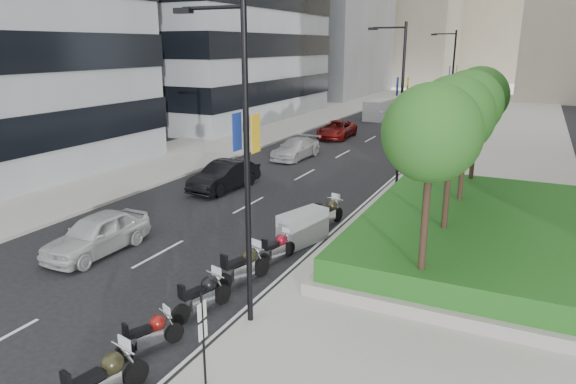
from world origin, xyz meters
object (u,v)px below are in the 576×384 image
Objects in this scene: car_c at (296,148)px; parking_sign at (203,334)px; delivery_van at (378,111)px; motorcycle_1 at (151,334)px; motorcycle_5 at (303,228)px; car_a at (97,234)px; lamp_post_2 at (450,78)px; motorcycle_4 at (277,248)px; motorcycle_0 at (104,380)px; motorcycle_3 at (244,266)px; motorcycle_2 at (203,295)px; lamp_post_1 at (399,96)px; car_d at (337,129)px; car_b at (224,176)px; motorcycle_6 at (329,213)px; lamp_post_0 at (242,152)px.

parking_sign is at bearing -65.62° from car_c.
motorcycle_1 is at bearing -77.43° from delivery_van.
motorcycle_5 is 0.53× the size of car_a.
lamp_post_2 reaches higher than motorcycle_4.
car_a is 0.94× the size of car_c.
motorcycle_0 is 0.52× the size of car_a.
motorcycle_1 is at bearing -165.10° from motorcycle_3.
motorcycle_0 is at bearing -165.67° from motorcycle_4.
parking_sign is 1.05× the size of motorcycle_0.
motorcycle_0 reaches higher than motorcycle_2.
motorcycle_3 is at bearing -65.88° from car_c.
car_c is (-6.86, 19.00, 0.06)m from motorcycle_3.
car_a is (-7.84, -14.90, -4.29)m from lamp_post_1.
motorcycle_3 is 41.35m from delivery_van.
delivery_van is at bearing 86.83° from car_d.
motorcycle_5 is at bearing -59.88° from car_c.
motorcycle_0 reaches higher than motorcycle_4.
motorcycle_0 is 26.59m from car_c.
delivery_van is at bearing 26.89° from motorcycle_3.
motorcycle_5 is 0.50× the size of car_c.
car_d is at bearing 95.51° from car_b.
delivery_van is at bearing 20.88° from motorcycle_0.
lamp_post_2 is at bearing 75.17° from car_b.
motorcycle_3 is 6.50m from car_a.
car_c reaches higher than motorcycle_4.
motorcycle_2 reaches higher than motorcycle_4.
motorcycle_6 is 14.44m from car_c.
lamp_post_0 and lamp_post_1 have the same top height.
car_b is (-6.80, 14.26, 0.27)m from motorcycle_1.
car_b is (-8.31, 11.95, -4.27)m from lamp_post_0.
motorcycle_5 is (-1.06, -10.57, -4.39)m from lamp_post_1.
motorcycle_2 is 4.41m from motorcycle_4.
motorcycle_1 is (-1.51, -37.32, -4.54)m from lamp_post_2.
lamp_post_1 reaches higher than motorcycle_6.
motorcycle_2 is at bearing 125.39° from parking_sign.
car_b is at bearing -109.82° from lamp_post_2.
lamp_post_1 is at bearing 9.62° from motorcycle_2.
motorcycle_3 is 0.49× the size of car_c.
car_d is at bearing 31.28° from motorcycle_3.
motorcycle_5 is at bearing -74.70° from delivery_van.
car_b is at bearing -85.91° from delivery_van.
car_d is at bearing 35.11° from motorcycle_1.
car_a is at bearing -84.65° from car_c.
motorcycle_6 is (0.50, 6.57, -0.01)m from motorcycle_3.
lamp_post_1 is 16.35m from car_d.
motorcycle_2 is 0.44× the size of delivery_van.
car_d is (-0.27, 9.11, 0.03)m from car_c.
motorcycle_6 is 0.49× the size of car_c.
lamp_post_0 is at bearing -64.57° from car_c.
motorcycle_1 is 0.78× the size of motorcycle_6.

